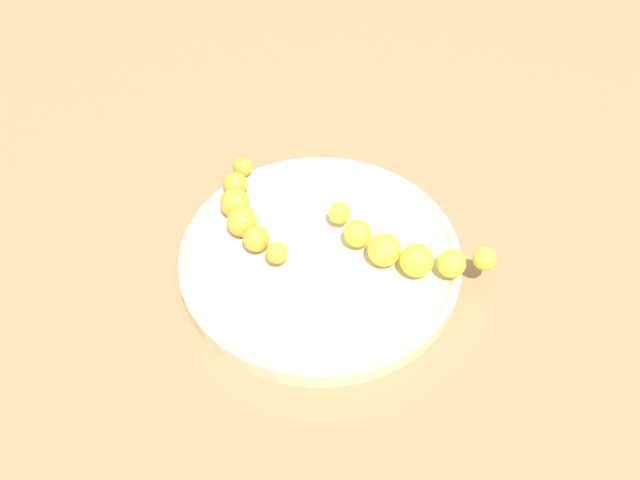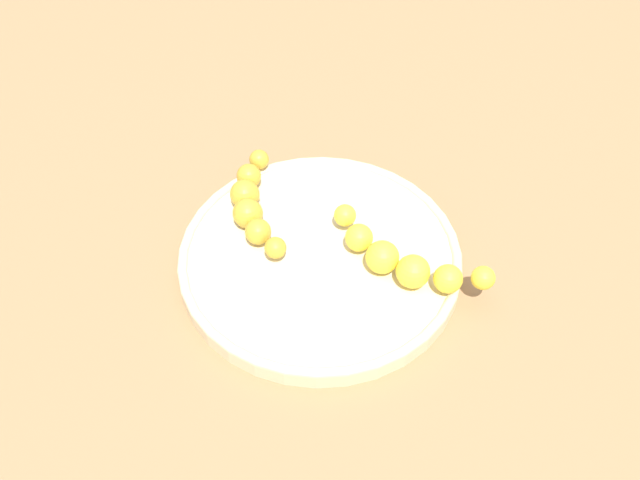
{
  "view_description": "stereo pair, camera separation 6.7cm",
  "coord_description": "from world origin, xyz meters",
  "views": [
    {
      "loc": [
        0.44,
        -0.06,
        0.54
      ],
      "look_at": [
        0.0,
        0.0,
        0.04
      ],
      "focal_mm": 37.69,
      "sensor_mm": 36.0,
      "label": 1
    },
    {
      "loc": [
        0.44,
        0.01,
        0.54
      ],
      "look_at": [
        0.0,
        0.0,
        0.04
      ],
      "focal_mm": 37.69,
      "sensor_mm": 36.0,
      "label": 2
    }
  ],
  "objects": [
    {
      "name": "banana_spotted",
      "position": [
        -0.05,
        -0.07,
        0.04
      ],
      "size": [
        0.15,
        0.06,
        0.03
      ],
      "rotation": [
        0.0,
        0.0,
        4.92
      ],
      "color": "gold",
      "rests_on": "fruit_bowl"
    },
    {
      "name": "ground_plane",
      "position": [
        0.0,
        0.0,
        0.0
      ],
      "size": [
        2.4,
        2.4,
        0.0
      ],
      "primitive_type": "plane",
      "color": "#936D47"
    },
    {
      "name": "banana_yellow",
      "position": [
        0.02,
        0.08,
        0.04
      ],
      "size": [
        0.11,
        0.15,
        0.03
      ],
      "rotation": [
        0.0,
        0.0,
        5.74
      ],
      "color": "yellow",
      "rests_on": "fruit_bowl"
    },
    {
      "name": "fruit_bowl",
      "position": [
        0.0,
        0.0,
        0.01
      ],
      "size": [
        0.29,
        0.29,
        0.02
      ],
      "color": "beige",
      "rests_on": "ground_plane"
    }
  ]
}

